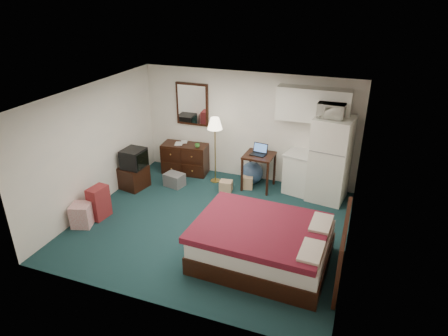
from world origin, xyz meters
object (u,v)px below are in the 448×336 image
at_px(kitchen_counter, 305,174).
at_px(tv_stand, 134,177).
at_px(desk, 259,171).
at_px(floor_lamp, 215,150).
at_px(fridge, 330,159).
at_px(suitcase, 99,202).
at_px(dresser, 185,159).
at_px(bed, 263,244).

relative_size(kitchen_counter, tv_stand, 1.63).
bearing_deg(tv_stand, desk, 31.23).
height_order(floor_lamp, tv_stand, floor_lamp).
bearing_deg(floor_lamp, desk, 1.80).
relative_size(fridge, suitcase, 2.75).
bearing_deg(dresser, floor_lamp, -17.69).
distance_m(floor_lamp, tv_stand, 1.93).
height_order(bed, tv_stand, bed).
bearing_deg(tv_stand, dresser, 67.30).
distance_m(fridge, bed, 2.74).
xyz_separation_m(kitchen_counter, suitcase, (-3.59, -2.44, -0.12)).
relative_size(desk, kitchen_counter, 0.91).
bearing_deg(desk, floor_lamp, -176.61).
xyz_separation_m(desk, fridge, (1.51, 0.05, 0.50)).
bearing_deg(desk, dresser, 176.86).
relative_size(kitchen_counter, bed, 0.42).
relative_size(dresser, floor_lamp, 0.70).
bearing_deg(kitchen_counter, floor_lamp, -162.86).
bearing_deg(fridge, tv_stand, -158.08).
bearing_deg(suitcase, floor_lamp, 62.38).
bearing_deg(bed, fridge, 76.61).
distance_m(desk, kitchen_counter, 1.02).
height_order(dresser, desk, desk).
height_order(desk, fridge, fridge).
xyz_separation_m(bed, suitcase, (-3.36, 0.22, -0.01)).
height_order(desk, tv_stand, desk).
xyz_separation_m(tv_stand, suitcase, (0.06, -1.35, 0.08)).
bearing_deg(fridge, bed, -97.26).
bearing_deg(desk, bed, -71.05).
distance_m(desk, bed, 2.65).
height_order(fridge, suitcase, fridge).
distance_m(bed, tv_stand, 3.77).
bearing_deg(kitchen_counter, tv_stand, -150.83).
relative_size(floor_lamp, suitcase, 2.36).
bearing_deg(suitcase, bed, 2.77).
bearing_deg(tv_stand, bed, -13.45).
relative_size(kitchen_counter, suitcase, 1.35).
distance_m(kitchen_counter, suitcase, 4.34).
height_order(dresser, floor_lamp, floor_lamp).
relative_size(tv_stand, suitcase, 0.83).
distance_m(floor_lamp, fridge, 2.54).
bearing_deg(floor_lamp, suitcase, -124.18).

